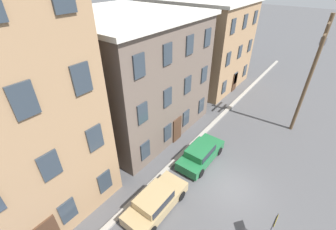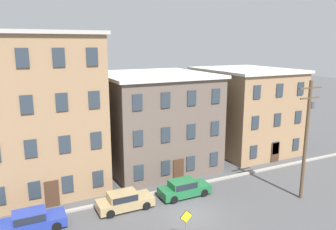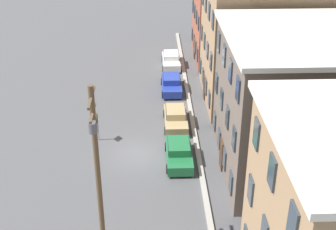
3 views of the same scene
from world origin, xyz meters
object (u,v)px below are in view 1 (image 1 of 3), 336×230
car_green (201,153)px  utility_pole (312,72)px  caution_sign (274,224)px  car_tan (155,201)px

car_green → utility_pole: size_ratio=0.44×
caution_sign → utility_pole: utility_pole is taller
car_green → caution_sign: size_ratio=1.84×
car_tan → caution_sign: 6.53m
car_green → utility_pole: bearing=-27.9°
car_tan → caution_sign: size_ratio=1.84×
caution_sign → utility_pole: bearing=6.8°
utility_pole → car_tan: bearing=161.6°
utility_pole → caution_sign: bearing=-173.2°
car_green → caution_sign: bearing=-117.4°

